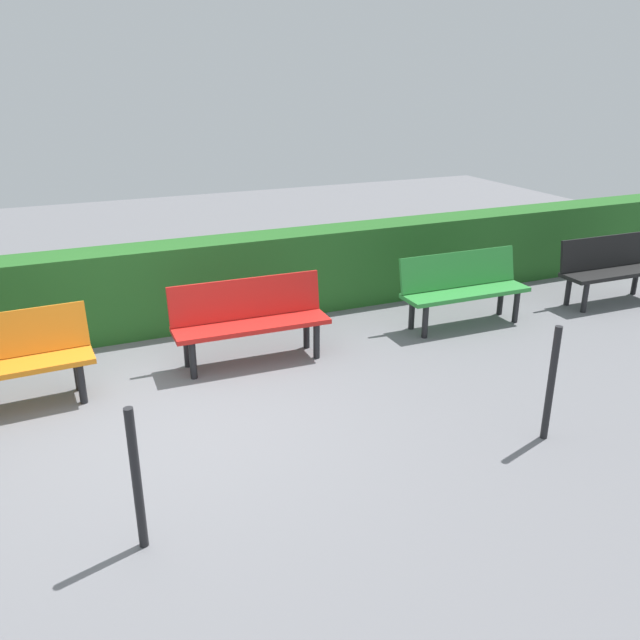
{
  "coord_description": "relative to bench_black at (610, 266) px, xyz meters",
  "views": [
    {
      "loc": [
        0.81,
        5.08,
        2.85
      ],
      "look_at": [
        -1.61,
        -0.43,
        0.55
      ],
      "focal_mm": 36.32,
      "sensor_mm": 36.0,
      "label": 1
    }
  ],
  "objects": [
    {
      "name": "hedge_row",
      "position": [
        4.85,
        -1.35,
        0.03
      ],
      "size": [
        18.08,
        0.53,
        1.02
      ],
      "primitive_type": "cube",
      "color": "#266023",
      "rests_on": "ground_plane"
    },
    {
      "name": "bench_black",
      "position": [
        0.0,
        0.0,
        0.0
      ],
      "size": [
        1.48,
        0.48,
        0.86
      ],
      "rotation": [
        0.0,
        0.0,
        -0.02
      ],
      "color": "black",
      "rests_on": "ground_plane"
    },
    {
      "name": "bench_green",
      "position": [
        2.25,
        -0.09,
        0.0
      ],
      "size": [
        1.59,
        0.49,
        0.86
      ],
      "rotation": [
        0.0,
        0.0,
        -0.01
      ],
      "color": "#2D8C38",
      "rests_on": "ground_plane"
    },
    {
      "name": "railing_post_far",
      "position": [
        6.45,
        2.39,
        0.02
      ],
      "size": [
        0.06,
        0.06,
        1.0
      ],
      "primitive_type": "cylinder",
      "color": "black",
      "rests_on": "ground_plane"
    },
    {
      "name": "ground_plane",
      "position": [
        5.96,
        0.87,
        -0.48
      ],
      "size": [
        22.08,
        22.08,
        0.0
      ],
      "primitive_type": "plane",
      "color": "slate"
    },
    {
      "name": "bench_red",
      "position": [
        4.91,
        -0.1,
        0.0
      ],
      "size": [
        1.63,
        0.5,
        0.86
      ],
      "rotation": [
        0.0,
        0.0,
        -0.03
      ],
      "color": "red",
      "rests_on": "ground_plane"
    },
    {
      "name": "railing_post_mid",
      "position": [
        3.17,
        2.39,
        0.02
      ],
      "size": [
        0.06,
        0.06,
        1.0
      ],
      "primitive_type": "cylinder",
      "color": "black",
      "rests_on": "ground_plane"
    }
  ]
}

